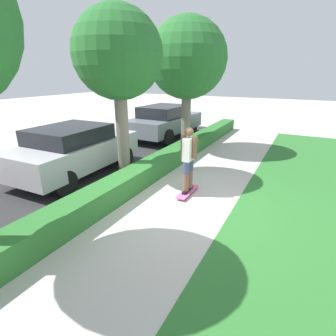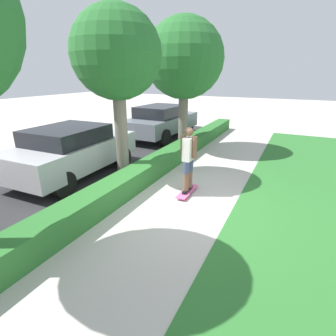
# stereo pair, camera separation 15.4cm
# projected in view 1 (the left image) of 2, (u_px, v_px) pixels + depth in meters

# --- Properties ---
(ground_plane) EXTENTS (60.00, 60.00, 0.00)m
(ground_plane) POSITION_uv_depth(u_px,v_px,m) (187.00, 204.00, 6.06)
(ground_plane) COLOR #BCB7AD
(street_asphalt) EXTENTS (18.30, 5.00, 0.01)m
(street_asphalt) POSITION_uv_depth(u_px,v_px,m) (60.00, 174.00, 7.90)
(street_asphalt) COLOR #2D2D30
(street_asphalt) RESTS_ON ground_plane
(hedge_row) EXTENTS (18.30, 0.60, 0.53)m
(hedge_row) POSITION_uv_depth(u_px,v_px,m) (130.00, 181.00, 6.67)
(hedge_row) COLOR #2D702D
(hedge_row) RESTS_ON ground_plane
(skateboard) EXTENTS (0.94, 0.24, 0.08)m
(skateboard) POSITION_uv_depth(u_px,v_px,m) (188.00, 192.00, 6.56)
(skateboard) COLOR #DB5B93
(skateboard) RESTS_ON ground_plane
(skater_person) EXTENTS (0.49, 0.41, 1.61)m
(skater_person) POSITION_uv_depth(u_px,v_px,m) (188.00, 158.00, 6.26)
(skater_person) COLOR black
(skater_person) RESTS_ON skateboard
(tree_mid) EXTENTS (2.22, 2.22, 4.42)m
(tree_mid) POSITION_uv_depth(u_px,v_px,m) (118.00, 56.00, 6.40)
(tree_mid) COLOR #70665B
(tree_mid) RESTS_ON ground_plane
(tree_far) EXTENTS (2.78, 2.78, 4.74)m
(tree_far) POSITION_uv_depth(u_px,v_px,m) (187.00, 59.00, 9.14)
(tree_far) COLOR #70665B
(tree_far) RESTS_ON ground_plane
(parked_car_middle) EXTENTS (3.94, 1.99, 1.46)m
(parked_car_middle) POSITION_uv_depth(u_px,v_px,m) (74.00, 149.00, 7.60)
(parked_car_middle) COLOR #B7B7BC
(parked_car_middle) RESTS_ON ground_plane
(parked_car_rear) EXTENTS (4.26, 1.97, 1.50)m
(parked_car_rear) POSITION_uv_depth(u_px,v_px,m) (165.00, 121.00, 12.06)
(parked_car_rear) COLOR slate
(parked_car_rear) RESTS_ON ground_plane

